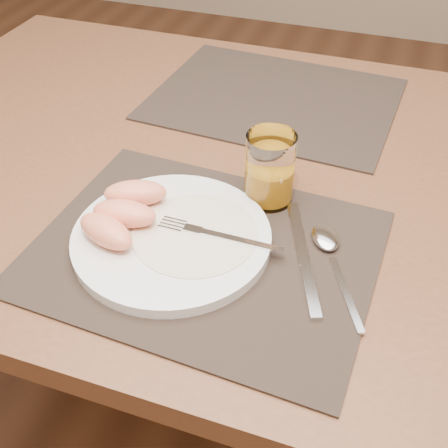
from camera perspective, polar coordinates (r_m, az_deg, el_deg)
ground at (r=1.48m, az=1.81°, el=-18.44°), size 5.00×5.00×0.00m
table at (r=0.97m, az=2.62°, el=2.10°), size 1.40×0.90×0.75m
placemat_near at (r=0.76m, az=-2.01°, el=-2.75°), size 0.47×0.37×0.00m
placemat_far at (r=1.11m, az=5.10°, el=12.56°), size 0.47×0.38×0.00m
plate at (r=0.76m, az=-5.33°, el=-1.41°), size 0.27×0.27×0.02m
plate_dressing at (r=0.76m, az=-2.98°, el=-0.94°), size 0.17×0.17×0.00m
fork at (r=0.75m, az=-1.49°, el=-0.95°), size 0.17×0.02×0.00m
knife at (r=0.74m, az=8.23°, el=-4.17°), size 0.09×0.21×0.01m
spoon at (r=0.77m, az=10.53°, el=-2.09°), size 0.10×0.18×0.01m
juice_glass at (r=0.81m, az=4.66°, el=5.27°), size 0.07×0.07×0.11m
grapefruit_wedges at (r=0.77m, az=-10.29°, el=1.20°), size 0.10×0.16×0.04m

